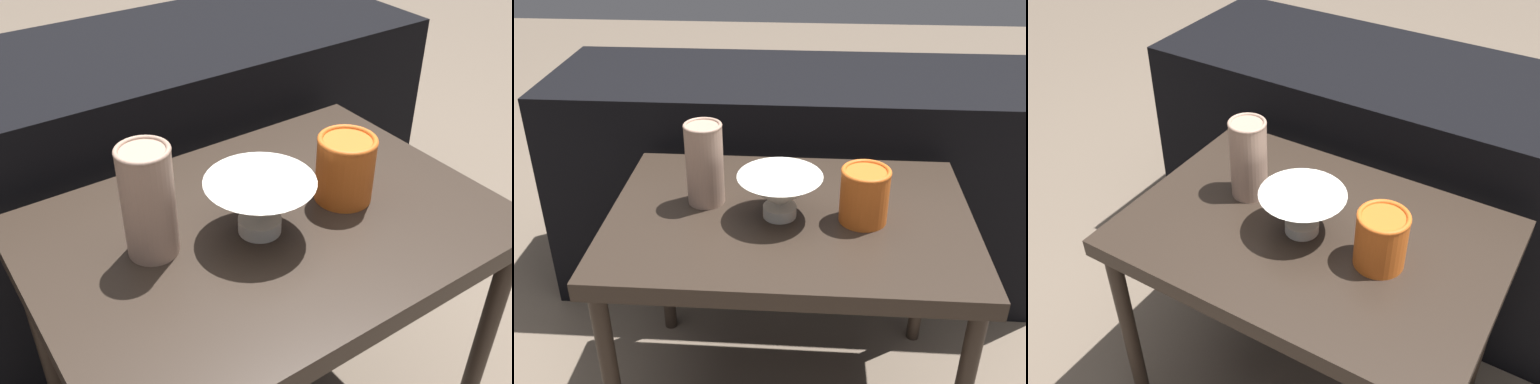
% 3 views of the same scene
% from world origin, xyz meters
% --- Properties ---
extents(table, '(0.78, 0.55, 0.55)m').
position_xyz_m(table, '(0.00, 0.00, 0.49)').
color(table, '#2D231C').
rests_on(table, ground_plane).
extents(couch_backdrop, '(1.45, 0.50, 0.67)m').
position_xyz_m(couch_backdrop, '(0.00, 0.57, 0.34)').
color(couch_backdrop, black).
rests_on(couch_backdrop, ground_plane).
extents(bowl, '(0.18, 0.18, 0.10)m').
position_xyz_m(bowl, '(-0.02, -0.01, 0.61)').
color(bowl, silver).
rests_on(bowl, table).
extents(vase_textured_left, '(0.08, 0.08, 0.19)m').
position_xyz_m(vase_textured_left, '(-0.19, 0.04, 0.65)').
color(vase_textured_left, tan).
rests_on(vase_textured_left, table).
extents(vase_colorful_right, '(0.10, 0.10, 0.12)m').
position_xyz_m(vase_colorful_right, '(0.15, -0.02, 0.61)').
color(vase_colorful_right, orange).
rests_on(vase_colorful_right, table).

